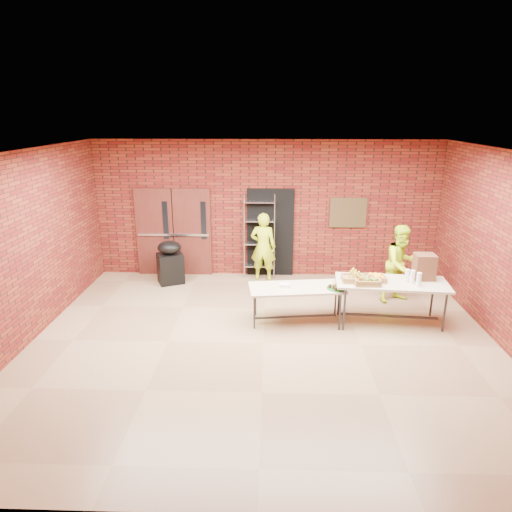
% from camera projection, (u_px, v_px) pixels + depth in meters
% --- Properties ---
extents(room, '(8.08, 7.08, 3.28)m').
position_uv_depth(room, '(264.00, 254.00, 7.33)').
color(room, '#89694A').
rests_on(room, ground).
extents(double_doors, '(1.78, 0.12, 2.10)m').
position_uv_depth(double_doors, '(174.00, 232.00, 10.84)').
color(double_doors, '#4E1D16').
rests_on(double_doors, room).
extents(dark_doorway, '(1.10, 0.06, 2.10)m').
position_uv_depth(dark_doorway, '(270.00, 233.00, 10.79)').
color(dark_doorway, black).
rests_on(dark_doorway, room).
extents(bronze_plaque, '(0.85, 0.04, 0.70)m').
position_uv_depth(bronze_plaque, '(348.00, 213.00, 10.57)').
color(bronze_plaque, '#403119').
rests_on(bronze_plaque, room).
extents(wire_rack, '(0.73, 0.25, 1.98)m').
position_uv_depth(wire_rack, '(259.00, 237.00, 10.68)').
color(wire_rack, '#ADAEB4').
rests_on(wire_rack, room).
extents(table_left, '(1.81, 0.93, 0.71)m').
position_uv_depth(table_left, '(297.00, 290.00, 8.39)').
color(table_left, tan).
rests_on(table_left, room).
extents(table_right, '(2.07, 1.01, 0.82)m').
position_uv_depth(table_right, '(391.00, 285.00, 8.34)').
color(table_right, tan).
rests_on(table_right, room).
extents(basket_bananas, '(0.41, 0.32, 0.13)m').
position_uv_depth(basket_bananas, '(354.00, 278.00, 8.33)').
color(basket_bananas, olive).
rests_on(basket_bananas, table_right).
extents(basket_oranges, '(0.40, 0.31, 0.13)m').
position_uv_depth(basket_oranges, '(374.00, 278.00, 8.34)').
color(basket_oranges, olive).
rests_on(basket_oranges, table_right).
extents(basket_apples, '(0.45, 0.35, 0.14)m').
position_uv_depth(basket_apples, '(367.00, 281.00, 8.19)').
color(basket_apples, olive).
rests_on(basket_apples, table_right).
extents(muffin_tray, '(0.37, 0.37, 0.09)m').
position_uv_depth(muffin_tray, '(337.00, 286.00, 8.28)').
color(muffin_tray, '#165417').
rests_on(muffin_tray, table_left).
extents(napkin_box, '(0.19, 0.13, 0.06)m').
position_uv_depth(napkin_box, '(285.00, 285.00, 8.36)').
color(napkin_box, white).
rests_on(napkin_box, table_left).
extents(coffee_dispenser, '(0.36, 0.32, 0.48)m').
position_uv_depth(coffee_dispenser, '(424.00, 267.00, 8.39)').
color(coffee_dispenser, brown).
rests_on(coffee_dispenser, table_right).
extents(cup_stack_front, '(0.08, 0.08, 0.24)m').
position_uv_depth(cup_stack_front, '(412.00, 277.00, 8.22)').
color(cup_stack_front, white).
rests_on(cup_stack_front, table_right).
extents(cup_stack_mid, '(0.08, 0.08, 0.25)m').
position_uv_depth(cup_stack_mid, '(419.00, 279.00, 8.08)').
color(cup_stack_mid, white).
rests_on(cup_stack_mid, table_right).
extents(cup_stack_back, '(0.08, 0.08, 0.24)m').
position_uv_depth(cup_stack_back, '(407.00, 276.00, 8.29)').
color(cup_stack_back, white).
rests_on(cup_stack_back, table_right).
extents(covered_grill, '(0.69, 0.64, 1.00)m').
position_uv_depth(covered_grill, '(170.00, 262.00, 10.42)').
color(covered_grill, black).
rests_on(covered_grill, room).
extents(volunteer_woman, '(0.64, 0.47, 1.61)m').
position_uv_depth(volunteer_woman, '(263.00, 247.00, 10.52)').
color(volunteer_woman, '#C4E919').
rests_on(volunteer_woman, room).
extents(volunteer_man, '(0.97, 0.89, 1.62)m').
position_uv_depth(volunteer_man, '(401.00, 264.00, 9.33)').
color(volunteer_man, '#C4E919').
rests_on(volunteer_man, room).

